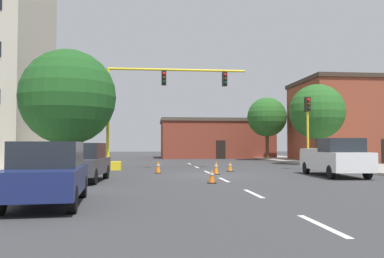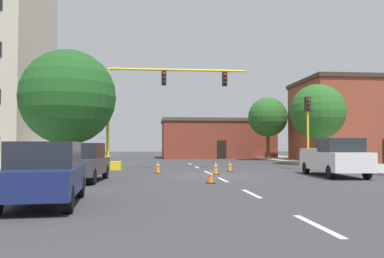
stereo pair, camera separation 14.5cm
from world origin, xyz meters
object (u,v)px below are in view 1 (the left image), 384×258
Objects in this scene: traffic_light_pole_right at (308,116)px; tree_left_near at (68,97)px; traffic_cone_roadside_a at (158,167)px; traffic_cone_roadside_d at (212,176)px; traffic_signal_gantry at (129,135)px; tree_right_far at (267,117)px; sedan_dark_gray_near_left at (82,162)px; pickup_truck_white at (335,158)px; traffic_cone_roadside_c at (216,168)px; sedan_navy_mid_left at (48,173)px; tree_right_mid at (317,112)px; traffic_cone_roadside_b at (230,166)px.

traffic_light_pole_right is 15.48m from tree_left_near.
traffic_cone_roadside_a is 1.23× the size of traffic_cone_roadside_d.
traffic_signal_gantry is 13.50× the size of traffic_cone_roadside_a.
tree_right_far is (17.77, 16.81, 0.01)m from tree_left_near.
tree_left_near is 1.66× the size of sedan_dark_gray_near_left.
tree_right_far is 28.95m from sedan_dark_gray_near_left.
pickup_truck_white is 8.98× the size of traffic_cone_roadside_d.
tree_left_near is 9.94× the size of traffic_cone_roadside_c.
traffic_light_pole_right is 6.25× the size of traffic_cone_roadside_c.
traffic_signal_gantry reaches higher than sedan_navy_mid_left.
traffic_signal_gantry is 8.82m from sedan_dark_gray_near_left.
traffic_light_pole_right reaches higher than traffic_cone_roadside_d.
tree_right_far reaches higher than sedan_dark_gray_near_left.
tree_right_far is 9.02× the size of traffic_cone_roadside_a.
sedan_navy_mid_left is (-16.77, -21.11, -3.54)m from tree_right_mid.
sedan_dark_gray_near_left is 7.23× the size of traffic_cone_roadside_b.
pickup_truck_white is (14.82, -5.51, -3.67)m from tree_left_near.
tree_right_far is 1.48× the size of sedan_dark_gray_near_left.
traffic_light_pole_right is 15.25m from sedan_dark_gray_near_left.
traffic_cone_roadside_a is (3.53, 4.99, -0.52)m from sedan_dark_gray_near_left.
tree_right_far reaches higher than traffic_light_pole_right.
pickup_truck_white is at bearing -96.88° from traffic_light_pole_right.
tree_right_far is 35.11m from sedan_navy_mid_left.
traffic_light_pole_right is at bearing -1.36° from tree_left_near.
traffic_cone_roadside_c is 1.25× the size of traffic_cone_roadside_d.
traffic_cone_roadside_c is at bearing 78.57° from traffic_cone_roadside_d.
sedan_dark_gray_near_left reaches higher than traffic_cone_roadside_b.
tree_right_far reaches higher than tree_right_mid.
traffic_signal_gantry is at bearing 84.89° from sedan_navy_mid_left.
traffic_cone_roadside_b is at bearing -139.46° from tree_right_mid.
traffic_cone_roadside_d is at bearing -48.20° from tree_left_near.
traffic_signal_gantry is at bearing 136.61° from traffic_cone_roadside_c.
traffic_light_pole_right is 7.54× the size of traffic_cone_roadside_b.
pickup_truck_white reaches higher than traffic_cone_roadside_c.
tree_right_mid is at bearing 53.59° from traffic_cone_roadside_d.
traffic_cone_roadside_a is at bearing 160.39° from pickup_truck_white.
traffic_signal_gantry is 13.25× the size of traffic_cone_roadside_c.
traffic_light_pole_right reaches higher than sedan_dark_gray_near_left.
tree_left_near is 7.39m from traffic_cone_roadside_a.
traffic_cone_roadside_a is at bearing -122.59° from tree_right_far.
traffic_cone_roadside_a is 3.46m from traffic_cone_roadside_c.
traffic_cone_roadside_b is (8.04, 6.19, -0.58)m from sedan_dark_gray_near_left.
traffic_cone_roadside_d is at bearing 46.57° from sedan_navy_mid_left.
tree_left_near reaches higher than traffic_light_pole_right.
tree_left_near is 16.23m from pickup_truck_white.
traffic_cone_roadside_c is (6.75, 3.72, -0.51)m from sedan_dark_gray_near_left.
traffic_cone_roadside_b is (-5.33, -0.66, -3.22)m from traffic_light_pole_right.
sedan_dark_gray_near_left is 5.91m from traffic_cone_roadside_d.
tree_right_mid is 10.26m from tree_right_far.
traffic_cone_roadside_b is 1.04× the size of traffic_cone_roadside_d.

